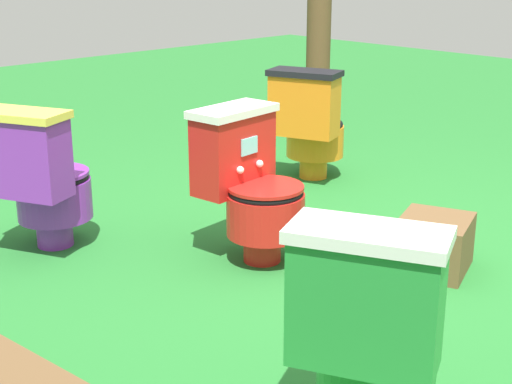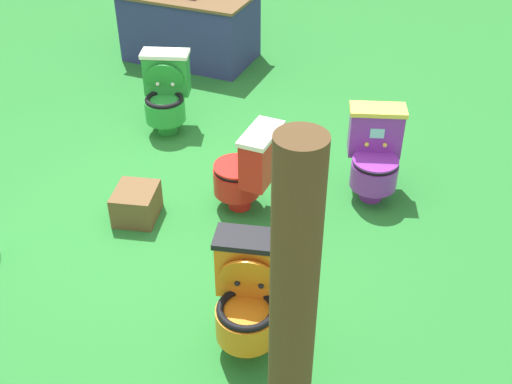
{
  "view_description": "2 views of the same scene",
  "coord_description": "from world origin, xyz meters",
  "px_view_note": "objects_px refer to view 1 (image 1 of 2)",
  "views": [
    {
      "loc": [
        -2.11,
        2.64,
        1.44
      ],
      "look_at": [
        0.16,
        0.44,
        0.42
      ],
      "focal_mm": 53.65,
      "sensor_mm": 36.0,
      "label": 1
    },
    {
      "loc": [
        2.37,
        -3.21,
        3.04
      ],
      "look_at": [
        0.56,
        0.07,
        0.34
      ],
      "focal_mm": 44.36,
      "sensor_mm": 36.0,
      "label": 2
    }
  ],
  "objects_px": {
    "toilet_green": "(372,329)",
    "wooden_post": "(319,6)",
    "toilet_orange": "(310,123)",
    "toilet_red": "(251,184)",
    "toilet_purple": "(41,179)",
    "small_crate": "(434,244)"
  },
  "relations": [
    {
      "from": "wooden_post",
      "to": "small_crate",
      "type": "height_order",
      "value": "wooden_post"
    },
    {
      "from": "toilet_red",
      "to": "wooden_post",
      "type": "relative_size",
      "value": 0.35
    },
    {
      "from": "toilet_green",
      "to": "toilet_red",
      "type": "bearing_deg",
      "value": 125.07
    },
    {
      "from": "toilet_red",
      "to": "small_crate",
      "type": "distance_m",
      "value": 0.9
    },
    {
      "from": "toilet_red",
      "to": "wooden_post",
      "type": "height_order",
      "value": "wooden_post"
    },
    {
      "from": "toilet_orange",
      "to": "wooden_post",
      "type": "bearing_deg",
      "value": 108.83
    },
    {
      "from": "small_crate",
      "to": "toilet_red",
      "type": "bearing_deg",
      "value": 36.16
    },
    {
      "from": "toilet_purple",
      "to": "wooden_post",
      "type": "distance_m",
      "value": 2.75
    },
    {
      "from": "wooden_post",
      "to": "toilet_purple",
      "type": "bearing_deg",
      "value": 101.57
    },
    {
      "from": "toilet_purple",
      "to": "small_crate",
      "type": "height_order",
      "value": "toilet_purple"
    },
    {
      "from": "toilet_green",
      "to": "small_crate",
      "type": "height_order",
      "value": "toilet_green"
    },
    {
      "from": "toilet_red",
      "to": "toilet_purple",
      "type": "relative_size",
      "value": 1.0
    },
    {
      "from": "small_crate",
      "to": "toilet_orange",
      "type": "bearing_deg",
      "value": -25.41
    },
    {
      "from": "toilet_orange",
      "to": "wooden_post",
      "type": "height_order",
      "value": "wooden_post"
    },
    {
      "from": "toilet_green",
      "to": "wooden_post",
      "type": "xyz_separation_m",
      "value": [
        2.6,
        -2.69,
        0.65
      ]
    },
    {
      "from": "toilet_orange",
      "to": "toilet_red",
      "type": "xyz_separation_m",
      "value": [
        -0.67,
        1.16,
        -0.0
      ]
    },
    {
      "from": "toilet_orange",
      "to": "wooden_post",
      "type": "xyz_separation_m",
      "value": [
        0.64,
        -0.79,
        0.65
      ]
    },
    {
      "from": "toilet_green",
      "to": "wooden_post",
      "type": "bearing_deg",
      "value": 108.97
    },
    {
      "from": "toilet_orange",
      "to": "toilet_red",
      "type": "height_order",
      "value": "same"
    },
    {
      "from": "toilet_red",
      "to": "wooden_post",
      "type": "distance_m",
      "value": 2.44
    },
    {
      "from": "toilet_purple",
      "to": "small_crate",
      "type": "bearing_deg",
      "value": 13.91
    },
    {
      "from": "toilet_red",
      "to": "toilet_purple",
      "type": "bearing_deg",
      "value": -54.97
    }
  ]
}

